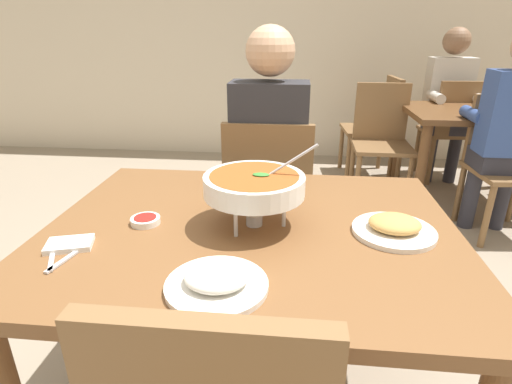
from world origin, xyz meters
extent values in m
cube|color=beige|center=(0.00, 3.25, 1.50)|extent=(10.00, 0.10, 3.00)
cube|color=brown|center=(0.00, 0.00, 0.71)|extent=(1.24, 0.97, 0.04)
cylinder|color=brown|center=(-0.56, 0.43, 0.35)|extent=(0.07, 0.07, 0.69)
cylinder|color=brown|center=(0.56, 0.43, 0.35)|extent=(0.07, 0.07, 0.69)
cube|color=brown|center=(0.00, 0.87, 0.43)|extent=(0.44, 0.44, 0.03)
cube|color=brown|center=(0.00, 0.67, 0.68)|extent=(0.42, 0.04, 0.45)
cylinder|color=brown|center=(0.19, 1.06, 0.21)|extent=(0.04, 0.04, 0.42)
cylinder|color=brown|center=(-0.19, 1.06, 0.21)|extent=(0.04, 0.04, 0.42)
cylinder|color=brown|center=(0.19, 0.68, 0.21)|extent=(0.04, 0.04, 0.42)
cylinder|color=brown|center=(-0.19, 0.68, 0.21)|extent=(0.04, 0.04, 0.42)
cylinder|color=#2D2D38|center=(0.10, 0.89, 0.23)|extent=(0.10, 0.10, 0.45)
cylinder|color=#2D2D38|center=(-0.10, 0.89, 0.23)|extent=(0.10, 0.10, 0.45)
cube|color=#2D2D38|center=(0.00, 0.85, 0.51)|extent=(0.32, 0.32, 0.12)
cube|color=#2D2D33|center=(0.00, 0.77, 0.82)|extent=(0.36, 0.20, 0.50)
sphere|color=tan|center=(0.00, 0.77, 1.20)|extent=(0.22, 0.22, 0.22)
cylinder|color=#2D2D33|center=(0.16, 0.97, 0.77)|extent=(0.08, 0.28, 0.08)
cylinder|color=#2D2D33|center=(-0.16, 0.97, 0.77)|extent=(0.08, 0.28, 0.08)
cylinder|color=silver|center=(0.10, 0.01, 0.78)|extent=(0.01, 0.01, 0.10)
cylinder|color=silver|center=(-0.04, 0.09, 0.78)|extent=(0.01, 0.01, 0.10)
cylinder|color=silver|center=(-0.04, -0.07, 0.78)|extent=(0.01, 0.01, 0.10)
torus|color=silver|center=(0.01, 0.01, 0.83)|extent=(0.21, 0.21, 0.01)
cylinder|color=#B2B2B7|center=(0.01, 0.01, 0.75)|extent=(0.05, 0.05, 0.04)
cone|color=orange|center=(0.01, 0.01, 0.78)|extent=(0.02, 0.02, 0.04)
cylinder|color=white|center=(0.01, 0.01, 0.86)|extent=(0.30, 0.30, 0.06)
cylinder|color=#994C1E|center=(0.01, 0.01, 0.89)|extent=(0.26, 0.26, 0.01)
ellipsoid|color=#388433|center=(0.03, 0.01, 0.90)|extent=(0.05, 0.03, 0.01)
cylinder|color=silver|center=(0.10, 0.03, 0.92)|extent=(0.18, 0.01, 0.13)
cylinder|color=white|center=(-0.04, -0.33, 0.74)|extent=(0.24, 0.24, 0.01)
ellipsoid|color=white|center=(-0.04, -0.33, 0.76)|extent=(0.15, 0.13, 0.04)
cylinder|color=white|center=(0.42, -0.01, 0.74)|extent=(0.24, 0.24, 0.01)
ellipsoid|color=tan|center=(0.42, -0.01, 0.76)|extent=(0.15, 0.13, 0.04)
cylinder|color=white|center=(-0.33, -0.02, 0.74)|extent=(0.09, 0.09, 0.02)
cylinder|color=maroon|center=(-0.33, -0.02, 0.75)|extent=(0.07, 0.07, 0.01)
cube|color=white|center=(-0.48, -0.18, 0.74)|extent=(0.14, 0.11, 0.02)
cube|color=silver|center=(-0.50, -0.23, 0.74)|extent=(0.09, 0.16, 0.01)
cube|color=silver|center=(-0.45, -0.23, 0.74)|extent=(0.05, 0.17, 0.01)
cube|color=brown|center=(1.46, 2.04, 0.71)|extent=(1.00, 0.80, 0.04)
cylinder|color=brown|center=(1.02, 1.70, 0.35)|extent=(0.07, 0.07, 0.69)
cylinder|color=brown|center=(1.02, 2.38, 0.35)|extent=(0.07, 0.07, 0.69)
cylinder|color=brown|center=(1.90, 2.38, 0.35)|extent=(0.07, 0.07, 0.69)
cube|color=brown|center=(1.49, 2.60, 0.43)|extent=(0.46, 0.46, 0.03)
cube|color=brown|center=(1.50, 2.40, 0.68)|extent=(0.42, 0.06, 0.45)
cylinder|color=brown|center=(1.67, 2.80, 0.21)|extent=(0.04, 0.04, 0.42)
cylinder|color=brown|center=(1.29, 2.78, 0.21)|extent=(0.04, 0.04, 0.42)
cylinder|color=brown|center=(1.69, 2.42, 0.21)|extent=(0.04, 0.04, 0.42)
cylinder|color=brown|center=(1.31, 2.40, 0.21)|extent=(0.04, 0.04, 0.42)
cube|color=brown|center=(1.50, 1.49, 0.43)|extent=(0.48, 0.48, 0.03)
cube|color=brown|center=(1.48, 1.69, 0.68)|extent=(0.42, 0.08, 0.45)
cylinder|color=brown|center=(1.32, 1.29, 0.21)|extent=(0.04, 0.04, 0.42)
cylinder|color=brown|center=(1.29, 1.66, 0.21)|extent=(0.04, 0.04, 0.42)
cube|color=brown|center=(0.78, 2.62, 0.43)|extent=(0.47, 0.47, 0.03)
cube|color=brown|center=(0.98, 2.63, 0.68)|extent=(0.07, 0.42, 0.45)
cylinder|color=brown|center=(0.57, 2.79, 0.21)|extent=(0.04, 0.04, 0.42)
cylinder|color=brown|center=(0.60, 2.41, 0.21)|extent=(0.04, 0.04, 0.42)
cylinder|color=brown|center=(0.95, 2.82, 0.21)|extent=(0.04, 0.04, 0.42)
cylinder|color=brown|center=(0.98, 2.44, 0.21)|extent=(0.04, 0.04, 0.42)
cube|color=brown|center=(0.80, 2.03, 0.43)|extent=(0.45, 0.45, 0.03)
cube|color=brown|center=(0.80, 2.23, 0.68)|extent=(0.42, 0.05, 0.45)
cylinder|color=brown|center=(0.61, 1.84, 0.21)|extent=(0.04, 0.04, 0.42)
cylinder|color=brown|center=(0.99, 1.83, 0.21)|extent=(0.04, 0.04, 0.42)
cylinder|color=brown|center=(0.61, 2.22, 0.21)|extent=(0.04, 0.04, 0.42)
cylinder|color=brown|center=(0.99, 2.21, 0.21)|extent=(0.04, 0.04, 0.42)
cylinder|color=#2D2D38|center=(1.33, 2.49, 0.23)|extent=(0.10, 0.10, 0.45)
cylinder|color=#2D2D38|center=(1.53, 2.49, 0.23)|extent=(0.10, 0.10, 0.45)
cube|color=#2D2D38|center=(1.43, 2.53, 0.51)|extent=(0.32, 0.32, 0.12)
cube|color=beige|center=(1.43, 2.61, 0.82)|extent=(0.36, 0.20, 0.50)
sphere|color=#846047|center=(1.43, 2.61, 1.20)|extent=(0.22, 0.22, 0.22)
cylinder|color=beige|center=(1.27, 2.41, 0.77)|extent=(0.08, 0.28, 0.08)
cylinder|color=beige|center=(1.59, 2.41, 0.77)|extent=(0.08, 0.28, 0.08)
cylinder|color=#2D2D38|center=(1.53, 1.58, 0.23)|extent=(0.10, 0.10, 0.45)
cylinder|color=#2D2D38|center=(1.33, 1.58, 0.23)|extent=(0.10, 0.10, 0.45)
cube|color=#2D2D38|center=(1.43, 1.54, 0.51)|extent=(0.32, 0.32, 0.12)
cylinder|color=#334C8C|center=(1.27, 1.66, 0.77)|extent=(0.08, 0.28, 0.08)
camera|label=1|loc=(0.13, -1.09, 1.29)|focal=28.10mm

